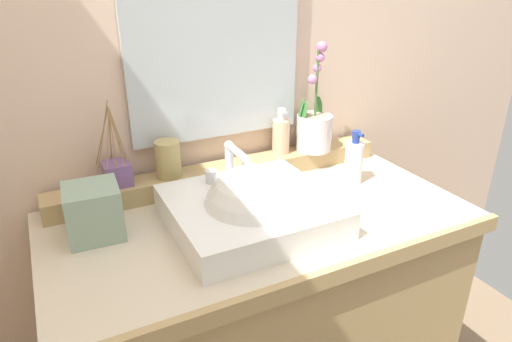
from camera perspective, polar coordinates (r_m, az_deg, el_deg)
name	(u,v)px	position (r m, az deg, el deg)	size (l,w,h in m)	color
wall_back	(202,42)	(1.46, -6.84, 15.87)	(2.82, 0.20, 2.55)	beige
vanity_cabinet	(260,335)	(1.50, 0.49, -19.98)	(1.14, 0.59, 0.87)	tan
back_ledge	(226,173)	(1.42, -3.77, -0.28)	(1.07, 0.09, 0.06)	tan
sink_basin	(252,213)	(1.17, -0.45, -5.35)	(0.41, 0.38, 0.29)	white
potted_plant	(314,127)	(1.51, 7.32, 5.57)	(0.12, 0.12, 0.35)	silver
soap_dispenser	(281,135)	(1.48, 3.16, 4.55)	(0.06, 0.06, 0.15)	beige
tumbler_cup	(168,159)	(1.33, -10.99, 1.47)	(0.07, 0.07, 0.11)	tan
reed_diffuser	(117,172)	(1.32, -17.07, -0.15)	(0.09, 0.10, 0.24)	#7A538E
lotion_bottle	(354,161)	(1.43, 12.20, 1.20)	(0.06, 0.06, 0.17)	white
tissue_box	(94,211)	(1.19, -19.75, -4.82)	(0.13, 0.13, 0.13)	#88A38D
mirror	(216,31)	(1.35, -5.10, 17.11)	(0.53, 0.02, 0.63)	silver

